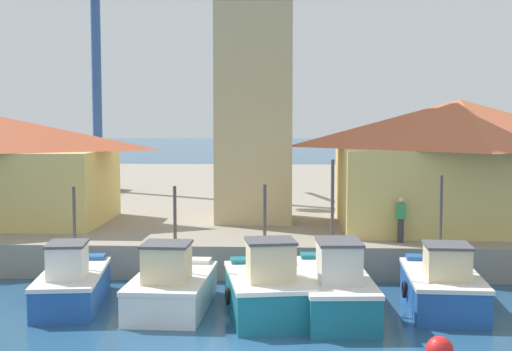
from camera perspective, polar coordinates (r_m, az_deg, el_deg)
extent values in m
cube|color=gray|center=(44.41, 1.48, -1.71)|extent=(120.00, 40.00, 1.21)
cube|color=#2356A8|center=(22.51, -14.45, -8.86)|extent=(2.24, 4.47, 0.91)
cube|color=#2356A8|center=(24.20, -13.71, -6.48)|extent=(1.52, 0.78, 0.24)
cube|color=silver|center=(22.39, -14.48, -7.61)|extent=(2.31, 4.53, 0.12)
cube|color=silver|center=(21.56, -14.85, -6.65)|extent=(1.18, 1.41, 0.95)
cube|color=#4C4C51|center=(21.47, -14.88, -5.30)|extent=(1.27, 1.50, 0.08)
cylinder|color=#4C4742|center=(22.67, -14.32, -4.04)|extent=(0.10, 0.10, 2.53)
torus|color=black|center=(22.89, -16.69, -8.68)|extent=(0.19, 0.53, 0.52)
cube|color=silver|center=(21.50, -6.72, -9.39)|extent=(2.22, 4.26, 0.90)
cube|color=silver|center=(23.14, -5.83, -6.90)|extent=(1.79, 0.66, 0.24)
cube|color=silver|center=(21.39, -6.73, -8.09)|extent=(2.28, 4.32, 0.12)
cube|color=beige|center=(20.56, -7.16, -6.99)|extent=(1.29, 1.30, 1.03)
cube|color=#4C4C51|center=(20.45, -7.17, -5.47)|extent=(1.37, 1.38, 0.08)
cylinder|color=#4C4742|center=(21.63, -6.50, -4.27)|extent=(0.10, 0.10, 2.60)
torus|color=black|center=(21.95, -9.52, -9.13)|extent=(0.14, 0.52, 0.52)
cube|color=#196B7F|center=(20.73, 0.89, -9.67)|extent=(2.74, 4.31, 1.07)
cube|color=#196B7F|center=(22.27, 0.26, -6.90)|extent=(1.85, 0.89, 0.24)
cube|color=silver|center=(20.59, 0.89, -8.09)|extent=(2.81, 4.38, 0.12)
cube|color=beige|center=(19.78, 1.17, -6.88)|extent=(1.44, 1.40, 1.06)
cube|color=#4C4C51|center=(19.67, 1.18, -5.25)|extent=(1.53, 1.49, 0.08)
cylinder|color=#4C4742|center=(20.82, 0.70, -4.20)|extent=(0.10, 0.10, 2.54)
torus|color=black|center=(20.80, -2.30, -9.62)|extent=(0.21, 0.53, 0.52)
cube|color=#196B7F|center=(21.10, 6.28, -9.48)|extent=(2.20, 5.25, 1.04)
cube|color=#196B7F|center=(23.20, 5.57, -6.53)|extent=(1.62, 0.71, 0.24)
cube|color=silver|center=(20.97, 6.30, -7.97)|extent=(2.26, 5.31, 0.12)
cube|color=beige|center=(19.97, 6.64, -6.89)|extent=(1.22, 1.61, 1.06)
cube|color=#4C4C51|center=(19.86, 6.66, -5.28)|extent=(1.30, 1.70, 0.08)
cylinder|color=#4C4742|center=(21.29, 6.12, -3.12)|extent=(0.10, 0.10, 3.28)
torus|color=black|center=(21.25, 3.46, -9.35)|extent=(0.15, 0.53, 0.52)
cube|color=#2356A8|center=(22.14, 14.65, -9.02)|extent=(2.20, 4.37, 0.97)
cube|color=#2356A8|center=(23.82, 13.96, -6.52)|extent=(1.73, 0.68, 0.24)
cube|color=silver|center=(22.01, 14.68, -7.67)|extent=(2.26, 4.43, 0.12)
cube|color=beige|center=(21.18, 15.04, -6.74)|extent=(1.26, 1.34, 0.91)
cube|color=#4C4C51|center=(21.09, 15.07, -5.42)|extent=(1.34, 1.42, 0.08)
cylinder|color=#4C4742|center=(22.26, 14.55, -3.64)|extent=(0.10, 0.10, 2.85)
torus|color=black|center=(22.20, 11.78, -8.92)|extent=(0.14, 0.52, 0.52)
cube|color=tan|center=(30.39, -0.10, 8.26)|extent=(3.19, 3.19, 12.62)
cube|color=tan|center=(29.87, 15.87, -0.89)|extent=(9.44, 6.80, 3.23)
pyramid|color=#C1603D|center=(29.72, 15.98, 4.04)|extent=(9.84, 7.20, 1.91)
cube|color=navy|center=(43.38, -12.48, -0.39)|extent=(2.00, 2.00, 1.20)
cylinder|color=#284C93|center=(43.52, -12.72, 11.87)|extent=(0.56, 0.56, 17.37)
sphere|color=red|center=(17.49, 14.48, -13.36)|extent=(0.64, 0.64, 0.64)
cylinder|color=#33333D|center=(25.88, 11.49, -4.34)|extent=(0.22, 0.22, 0.85)
cube|color=#338C4C|center=(25.78, 11.51, -2.79)|extent=(0.34, 0.22, 0.56)
sphere|color=beige|center=(25.73, 11.53, -1.93)|extent=(0.20, 0.20, 0.20)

